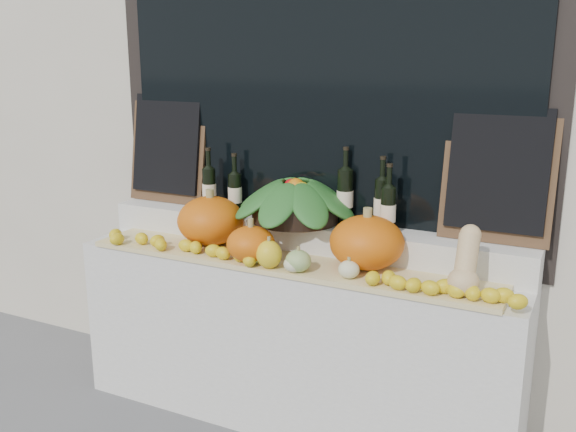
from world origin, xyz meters
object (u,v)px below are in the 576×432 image
at_px(produce_bowl, 296,200).
at_px(pumpkin_right, 367,242).
at_px(pumpkin_left, 211,221).
at_px(wine_bottle_tall, 345,196).
at_px(butternut_squash, 466,264).

bearing_deg(produce_bowl, pumpkin_right, -21.32).
distance_m(pumpkin_left, wine_bottle_tall, 0.72).
bearing_deg(pumpkin_right, produce_bowl, 158.68).
bearing_deg(butternut_squash, produce_bowl, 162.44).
distance_m(butternut_squash, wine_bottle_tall, 0.79).
xyz_separation_m(pumpkin_left, wine_bottle_tall, (0.66, 0.23, 0.15)).
bearing_deg(butternut_squash, wine_bottle_tall, 152.50).
xyz_separation_m(pumpkin_left, pumpkin_right, (0.87, -0.00, -0.00)).
bearing_deg(pumpkin_left, wine_bottle_tall, 19.58).
xyz_separation_m(butternut_squash, produce_bowl, (-0.93, 0.30, 0.12)).
bearing_deg(wine_bottle_tall, pumpkin_left, -160.42).
relative_size(pumpkin_right, wine_bottle_tall, 0.89).
bearing_deg(wine_bottle_tall, produce_bowl, -165.99).
bearing_deg(pumpkin_right, wine_bottle_tall, 130.84).
bearing_deg(butternut_squash, pumpkin_left, 174.82).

